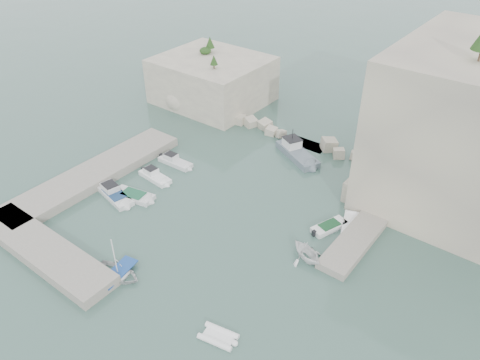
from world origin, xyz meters
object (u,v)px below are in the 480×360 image
Objects in this scene: inflatable_dinghy at (218,338)px; tender_east_a at (306,258)px; motorboat_c at (134,197)px; motorboat_a at (176,164)px; rowboat at (118,276)px; tender_east_d at (360,204)px; tender_east_b at (329,229)px; tender_east_c at (349,226)px; motorboat_d at (115,197)px; motorboat_b at (155,179)px; work_boat at (297,157)px.

inflatable_dinghy is 12.30m from tender_east_a.
tender_east_a is (20.88, 3.40, 0.00)m from motorboat_c.
motorboat_a is 19.75m from rowboat.
tender_east_d reaches higher than rowboat.
tender_east_b reaches higher than inflatable_dinghy.
tender_east_d is (-0.89, 4.30, 0.00)m from tender_east_c.
rowboat is 1.02× the size of tender_east_c.
motorboat_d is 23.08m from inflatable_dinghy.
motorboat_a is 1.12× the size of rowboat.
motorboat_a is 23.29m from tender_east_d.
tender_east_c is (2.09, 19.25, 0.00)m from inflatable_dinghy.
motorboat_b is 16.16m from rowboat.
motorboat_a is 21.71m from tender_east_b.
tender_east_b is (21.70, 0.60, 0.00)m from motorboat_a.
motorboat_a is (-0.39, 3.95, 0.00)m from motorboat_b.
work_boat reaches higher than tender_east_b.
tender_east_a reaches higher than motorboat_d.
tender_east_c is at bearing -149.25° from tender_east_d.
tender_east_a is (22.08, -4.71, 0.00)m from motorboat_a.
motorboat_b is at bearing 109.59° from tender_east_a.
rowboat reaches higher than motorboat_c.
inflatable_dinghy is 0.75× the size of tender_east_b.
rowboat is (10.02, -8.02, 0.00)m from motorboat_d.
motorboat_a is 1.56× the size of inflatable_dinghy.
work_boat is at bearing -14.35° from rowboat.
motorboat_d is at bearing 143.79° from tender_east_d.
tender_east_b is (22.34, 9.96, 0.00)m from motorboat_d.
motorboat_c is at bearing 133.14° from tender_east_b.
motorboat_a is 1.36× the size of tender_east_a.
inflatable_dinghy is 0.73× the size of tender_east_c.
motorboat_b and motorboat_d have the same top height.
tender_east_a is at bearing 3.11° from motorboat_b.
motorboat_b is 1.30× the size of tender_east_a.
rowboat reaches higher than tender_east_c.
tender_east_d is (21.14, 14.68, 0.00)m from motorboat_c.
tender_east_c is at bearing -9.40° from work_boat.
inflatable_dinghy is (11.76, 0.40, 0.00)m from rowboat.
tender_east_a is at bearing -2.31° from motorboat_c.
tender_east_c is at bearing -45.42° from rowboat.
motorboat_a is at bearing 98.10° from motorboat_d.
motorboat_a is at bearing 75.60° from tender_east_c.
motorboat_c is 12.37m from rowboat.
motorboat_d is 1.95× the size of inflatable_dinghy.
motorboat_b is at bearing 89.45° from motorboat_c.
tender_east_c is at bearing 3.61° from motorboat_a.
work_boat is (10.21, 19.04, 0.00)m from motorboat_c.
tender_east_b is at bearing -167.10° from tender_east_d.
motorboat_c is 1.17× the size of tender_east_c.
rowboat is at bearing 170.96° from inflatable_dinghy.
rowboat is (8.99, -13.43, 0.00)m from motorboat_b.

